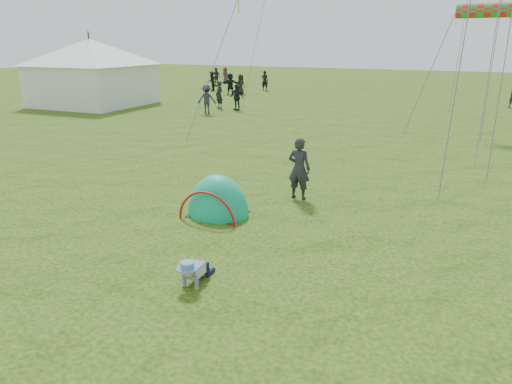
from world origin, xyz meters
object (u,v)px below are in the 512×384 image
at_px(popup_tent, 218,214).
at_px(event_marquee, 92,70).
at_px(standing_adult, 299,169).
at_px(crawling_toddler, 194,270).

relative_size(popup_tent, event_marquee, 0.30).
bearing_deg(standing_adult, event_marquee, -31.69).
relative_size(crawling_toddler, event_marquee, 0.10).
bearing_deg(standing_adult, crawling_toddler, 90.76).
height_order(popup_tent, standing_adult, standing_adult).
relative_size(crawling_toddler, standing_adult, 0.41).
distance_m(crawling_toddler, popup_tent, 3.50).
xyz_separation_m(standing_adult, event_marquee, (-19.84, 12.35, 1.48)).
bearing_deg(event_marquee, standing_adult, -35.47).
relative_size(crawling_toddler, popup_tent, 0.34).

